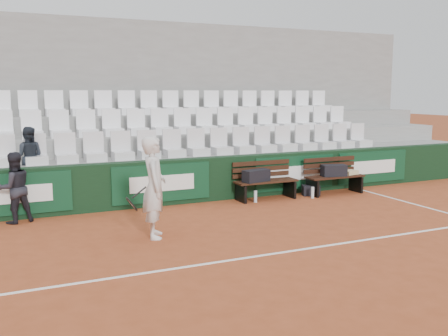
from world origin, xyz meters
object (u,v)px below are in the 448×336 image
at_px(bench_left, 266,190).
at_px(sports_bag_left, 256,176).
at_px(water_bottle_near, 255,196).
at_px(sports_bag_ground, 311,190).
at_px(spectator_c, 27,135).
at_px(sports_bag_right, 334,170).
at_px(tennis_player, 154,187).
at_px(ball_kid, 14,188).
at_px(water_bottle_far, 313,193).
at_px(bench_right, 335,185).

relative_size(bench_left, sports_bag_left, 2.34).
height_order(sports_bag_left, water_bottle_near, sports_bag_left).
relative_size(sports_bag_ground, spectator_c, 0.33).
distance_m(sports_bag_right, tennis_player, 5.35).
bearing_deg(bench_left, water_bottle_near, -153.57).
xyz_separation_m(sports_bag_right, ball_kid, (-7.21, 0.25, 0.09)).
bearing_deg(water_bottle_far, bench_right, 15.48).
bearing_deg(ball_kid, bench_right, 160.53).
bearing_deg(bench_left, sports_bag_right, -4.39).
bearing_deg(sports_bag_ground, water_bottle_far, -116.91).
distance_m(sports_bag_right, sports_bag_ground, 0.76).
xyz_separation_m(sports_bag_right, water_bottle_far, (-0.74, -0.20, -0.45)).
relative_size(sports_bag_left, sports_bag_right, 1.08).
bearing_deg(tennis_player, water_bottle_far, 19.98).
distance_m(bench_left, water_bottle_near, 0.42).
bearing_deg(sports_bag_right, sports_bag_left, 177.48).
xyz_separation_m(bench_left, spectator_c, (-5.07, 0.96, 1.39)).
xyz_separation_m(bench_right, ball_kid, (-7.26, 0.23, 0.46)).
distance_m(water_bottle_near, tennis_player, 3.42).
relative_size(bench_left, spectator_c, 1.22).
xyz_separation_m(sports_bag_ground, ball_kid, (-6.61, 0.16, 0.56)).
xyz_separation_m(bench_right, sports_bag_right, (-0.05, -0.02, 0.36)).
bearing_deg(ball_kid, water_bottle_near, 159.00).
distance_m(bench_left, sports_bag_right, 1.85).
height_order(sports_bag_left, water_bottle_far, sports_bag_left).
xyz_separation_m(water_bottle_far, ball_kid, (-6.47, 0.45, 0.55)).
relative_size(bench_left, sports_bag_right, 2.52).
bearing_deg(bench_right, tennis_player, -160.70).
bearing_deg(ball_kid, water_bottle_far, 158.37).
bearing_deg(bench_right, sports_bag_left, 178.02).
xyz_separation_m(bench_left, tennis_player, (-3.23, -1.90, 0.65)).
bearing_deg(water_bottle_far, spectator_c, 168.05).
height_order(bench_left, sports_bag_ground, bench_left).
distance_m(ball_kid, spectator_c, 1.31).
relative_size(sports_bag_ground, water_bottle_near, 1.49).
bearing_deg(water_bottle_near, spectator_c, 166.31).
bearing_deg(spectator_c, water_bottle_near, -178.34).
distance_m(water_bottle_near, spectator_c, 5.06).
height_order(bench_right, ball_kid, ball_kid).
height_order(bench_left, ball_kid, ball_kid).
distance_m(sports_bag_ground, water_bottle_near, 1.60).
relative_size(sports_bag_right, ball_kid, 0.44).
bearing_deg(bench_left, sports_bag_ground, -2.24).
bearing_deg(sports_bag_ground, sports_bag_left, 179.97).
relative_size(water_bottle_near, spectator_c, 0.22).
bearing_deg(spectator_c, water_bottle_far, -176.60).
bearing_deg(water_bottle_near, bench_left, 26.43).
relative_size(sports_bag_right, water_bottle_far, 2.19).
bearing_deg(sports_bag_ground, ball_kid, 178.65).
xyz_separation_m(tennis_player, ball_kid, (-2.17, 2.01, -0.19)).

